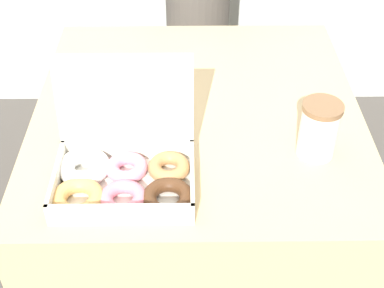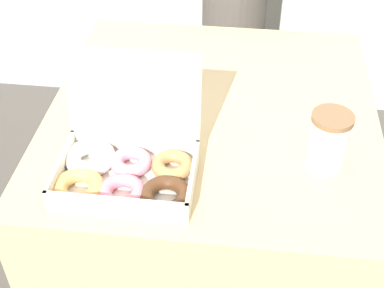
% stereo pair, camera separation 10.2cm
% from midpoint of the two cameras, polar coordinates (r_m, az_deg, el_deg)
% --- Properties ---
extents(ground_plane, '(14.00, 14.00, 0.00)m').
position_cam_midpoint_polar(ground_plane, '(1.87, 3.24, -14.88)').
color(ground_plane, '#4C4742').
extents(table, '(0.81, 0.85, 0.74)m').
position_cam_midpoint_polar(table, '(1.58, 3.74, -7.17)').
color(table, tan).
rests_on(table, ground_plane).
extents(donut_box, '(0.33, 0.25, 0.25)m').
position_cam_midpoint_polar(donut_box, '(1.11, -4.69, -2.57)').
color(donut_box, silver).
rests_on(donut_box, table).
extents(coffee_cup, '(0.09, 0.09, 0.13)m').
position_cam_midpoint_polar(coffee_cup, '(1.17, 16.78, 0.29)').
color(coffee_cup, silver).
rests_on(coffee_cup, table).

